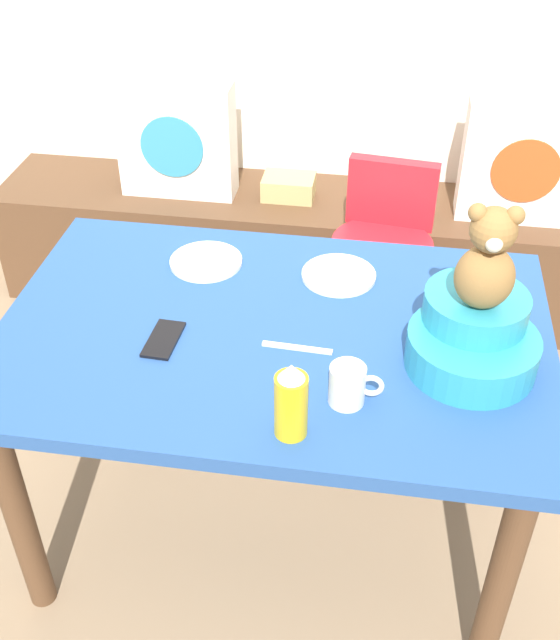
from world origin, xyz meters
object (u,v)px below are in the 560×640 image
Objects in this scene: dining_table at (274,359)px; dinner_plate_far at (206,261)px; infant_seat_teal at (473,337)px; teddy_bear at (488,261)px; book_stack at (289,187)px; highchair at (382,250)px; cell_phone at (164,339)px; coffee_mug at (349,385)px; pillow_floral_left at (177,139)px; ketchup_bottle at (291,402)px; pillow_floral_right at (524,162)px; dinner_plate_near at (339,275)px.

dining_table is 0.36m from dinner_plate_far.
infant_seat_teal is 1.32× the size of teddy_bear.
highchair is at bearing -48.72° from book_stack.
cell_phone is (-0.12, -1.29, 0.24)m from book_stack.
coffee_mug is at bearing -145.90° from teddy_bear.
cell_phone is (-0.73, -0.04, -0.07)m from infant_seat_teal.
highchair is at bearing -27.12° from pillow_floral_left.
ketchup_bottle is (-0.15, -1.11, 0.31)m from highchair.
teddy_bear is (-0.25, -1.23, 0.34)m from pillow_floral_right.
infant_seat_teal is 0.45m from dinner_plate_near.
highchair is at bearing 82.12° from ketchup_bottle.
highchair reaches higher than cell_phone.
pillow_floral_left reaches higher than coffee_mug.
dinner_plate_far is (-0.23, 0.26, 0.11)m from dining_table.
ketchup_bottle reaches higher than pillow_floral_left.
ketchup_bottle is 1.54× the size of coffee_mug.
pillow_floral_right is 1.51m from coffee_mug.
pillow_floral_right is (1.29, 0.00, 0.00)m from pillow_floral_left.
book_stack is 1.08× the size of ketchup_bottle.
coffee_mug is (0.77, -1.41, 0.11)m from pillow_floral_left.
teddy_bear is 1.35× the size of ketchup_bottle.
infant_seat_teal is (0.47, -0.05, 0.17)m from dining_table.
coffee_mug is 0.66m from dinner_plate_far.
pillow_floral_right reaches higher than highchair.
book_stack is 0.80× the size of teddy_bear.
ketchup_bottle is at bearing -134.33° from coffee_mug.
highchair is 1.01m from cell_phone.
book_stack is 0.15× the size of dining_table.
dinner_plate_near is (-0.11, -0.51, 0.22)m from highchair.
pillow_floral_left is at bearing 180.00° from pillow_floral_right.
ketchup_bottle reaches higher than book_stack.
dining_table is at bearing 104.98° from ketchup_bottle.
pillow_floral_right reaches higher than coffee_mug.
highchair is at bearing -117.69° from cell_phone.
dinner_plate_near is (-0.33, 0.30, -0.07)m from infant_seat_teal.
teddy_bear is at bearing 34.10° from coffee_mug.
dinner_plate_far is (-0.32, 0.61, -0.08)m from ketchup_bottle.
pillow_floral_left is at bearing 110.02° from dinner_plate_far.
infant_seat_teal reaches higher than dinner_plate_near.
book_stack is at bearing 115.95° from teddy_bear.
cell_phone reaches higher than dining_table.
ketchup_bottle is at bearing -81.51° from book_stack.
dinner_plate_far is at bearing 118.19° from ketchup_bottle.
teddy_bear is 0.78m from cell_phone.
coffee_mug is (0.20, -0.23, 0.15)m from dining_table.
pillow_floral_left and pillow_floral_right have the same top height.
teddy_bear is at bearing -101.49° from pillow_floral_right.
highchair is (-0.47, -0.42, -0.16)m from pillow_floral_right.
dinner_plate_far is (0.33, -0.92, 0.07)m from pillow_floral_left.
highchair is 0.89m from infant_seat_teal.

